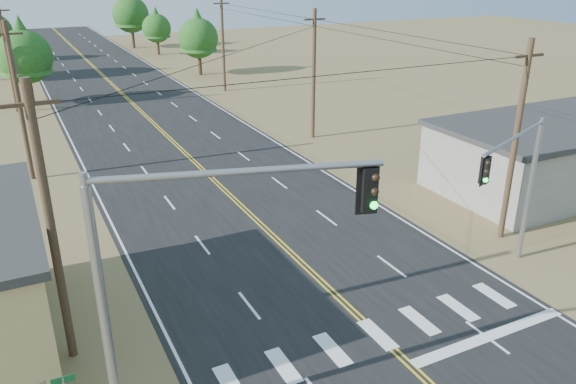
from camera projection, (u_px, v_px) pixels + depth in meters
road at (196, 164)px, 39.53m from camera, size 15.00×200.00×0.02m
building_right at (556, 155)px, 35.11m from camera, size 15.00×8.00×4.00m
utility_pole_left_near at (51, 227)px, 18.35m from camera, size 1.80×0.30×10.00m
utility_pole_left_mid at (19, 102)px, 34.88m from camera, size 1.80×0.30×10.00m
utility_pole_left_far at (8, 57)px, 51.42m from camera, size 1.80×0.30×10.00m
utility_pole_right_near at (515, 142)px, 27.08m from camera, size 1.80×0.30×10.00m
utility_pole_right_mid at (314, 74)px, 43.62m from camera, size 1.80×0.30×10.00m
utility_pole_right_far at (223, 43)px, 60.15m from camera, size 1.80×0.30×10.00m
signal_mast_left at (186, 260)px, 15.04m from camera, size 7.52×2.52×8.39m
signal_mast_right at (519, 176)px, 23.93m from camera, size 5.83×2.60×6.88m
tree_left_near at (24, 51)px, 53.86m from camera, size 5.18×5.18×8.63m
tree_right_near at (198, 34)px, 69.13m from camera, size 4.90×4.90×8.17m
tree_right_mid at (156, 25)px, 84.85m from camera, size 4.30×4.30×7.16m
tree_right_far at (130, 11)px, 91.13m from camera, size 5.81×5.81×9.68m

